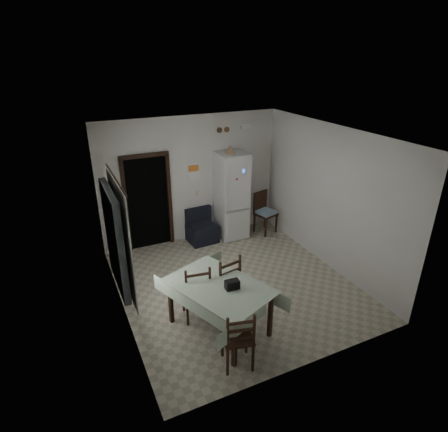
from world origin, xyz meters
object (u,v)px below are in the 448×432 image
fridge (232,196)px  dining_chair_near_head (238,337)px  corner_chair (266,213)px  dining_chair_far_left (196,290)px  navy_seat (202,226)px  dining_table (219,308)px  dining_chair_far_right (223,281)px

fridge → dining_chair_near_head: bearing=-114.8°
corner_chair → dining_chair_far_left: (-2.70, -2.28, 0.01)m
corner_chair → dining_chair_far_left: 3.54m
corner_chair → navy_seat: bearing=156.2°
fridge → dining_chair_near_head: size_ratio=2.09×
dining_table → fridge: bearing=38.7°
dining_chair_far_left → dining_chair_near_head: bearing=105.6°
dining_chair_far_left → corner_chair: bearing=-130.8°
corner_chair → dining_table: (-2.49, -2.73, -0.10)m
dining_chair_far_left → dining_chair_far_right: size_ratio=0.96×
corner_chair → dining_table: size_ratio=0.64×
navy_seat → corner_chair: corner_chair is taller
fridge → corner_chair: bearing=-14.3°
fridge → corner_chair: size_ratio=2.00×
navy_seat → dining_chair_near_head: bearing=-108.1°
fridge → dining_table: (-1.66, -2.95, -0.61)m
dining_chair_far_left → dining_chair_far_right: (0.50, 0.02, 0.02)m
dining_chair_far_right → dining_chair_near_head: size_ratio=1.10×
dining_table → dining_chair_near_head: dining_chair_near_head is taller
dining_chair_far_right → corner_chair: bearing=-145.2°
dining_table → dining_chair_far_right: dining_chair_far_right is taller
navy_seat → dining_chair_far_right: dining_chair_far_right is taller
fridge → navy_seat: 1.00m
navy_seat → dining_table: bearing=-110.4°
fridge → dining_chair_near_head: fridge is taller
fridge → dining_chair_far_left: bearing=-126.8°
fridge → dining_chair_far_left: size_ratio=1.96×
fridge → corner_chair: (0.83, -0.21, -0.51)m
fridge → dining_chair_far_right: size_ratio=1.89×
fridge → dining_table: size_ratio=1.28×
dining_table → dining_chair_far_right: size_ratio=1.48×
fridge → dining_chair_far_left: (-1.87, -2.49, -0.50)m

